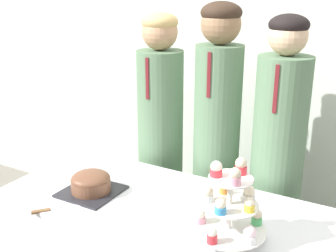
% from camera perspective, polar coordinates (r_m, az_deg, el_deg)
% --- Properties ---
extents(wall_back, '(9.00, 0.06, 2.70)m').
position_cam_1_polar(wall_back, '(2.64, 11.55, 11.50)').
color(wall_back, silver).
rests_on(wall_back, ground_plane).
extents(round_cake, '(0.25, 0.25, 0.10)m').
position_cam_1_polar(round_cake, '(2.00, -10.41, -7.57)').
color(round_cake, '#232328').
rests_on(round_cake, table).
extents(cake_knife, '(0.19, 0.21, 0.01)m').
position_cam_1_polar(cake_knife, '(1.92, -15.38, -10.82)').
color(cake_knife, silver).
rests_on(cake_knife, table).
extents(cupcake_stand, '(0.29, 0.29, 0.33)m').
position_cam_1_polar(cupcake_stand, '(1.59, 8.32, -10.58)').
color(cupcake_stand, silver).
rests_on(cupcake_stand, table).
extents(student_0, '(0.26, 0.26, 1.53)m').
position_cam_1_polar(student_0, '(2.44, -1.02, -3.28)').
color(student_0, '#567556').
rests_on(student_0, ground_plane).
extents(student_1, '(0.24, 0.25, 1.59)m').
position_cam_1_polar(student_1, '(2.28, 6.49, -3.79)').
color(student_1, '#567556').
rests_on(student_1, ground_plane).
extents(student_2, '(0.26, 0.26, 1.54)m').
position_cam_1_polar(student_2, '(2.21, 14.37, -6.47)').
color(student_2, '#567556').
rests_on(student_2, ground_plane).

